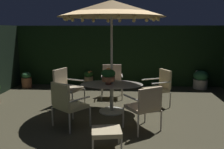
% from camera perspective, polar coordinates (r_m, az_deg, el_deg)
% --- Properties ---
extents(ground_plane, '(8.16, 7.01, 0.02)m').
position_cam_1_polar(ground_plane, '(6.09, 0.10, -9.59)').
color(ground_plane, '#46412E').
extents(hedge_backdrop_rear, '(8.16, 0.30, 2.23)m').
position_cam_1_polar(hedge_backdrop_rear, '(9.12, 1.51, 4.42)').
color(hedge_backdrop_rear, black).
rests_on(hedge_backdrop_rear, ground_plane).
extents(patio_dining_table, '(1.59, 1.04, 0.74)m').
position_cam_1_polar(patio_dining_table, '(6.17, -0.09, -3.79)').
color(patio_dining_table, silver).
rests_on(patio_dining_table, ground_plane).
extents(patio_umbrella, '(2.58, 2.58, 2.86)m').
position_cam_1_polar(patio_umbrella, '(6.00, -0.09, 15.23)').
color(patio_umbrella, silver).
rests_on(patio_umbrella, ground_plane).
extents(centerpiece_planter, '(0.35, 0.35, 0.42)m').
position_cam_1_polar(centerpiece_planter, '(6.00, -0.88, -0.15)').
color(centerpiece_planter, '#A85F46').
rests_on(centerpiece_planter, patio_dining_table).
extents(patio_chair_north, '(0.68, 0.61, 1.00)m').
position_cam_1_polar(patio_chair_north, '(7.53, -0.00, -1.04)').
color(patio_chair_north, silver).
rests_on(patio_chair_north, ground_plane).
extents(patio_chair_northeast, '(0.82, 0.82, 1.01)m').
position_cam_1_polar(patio_chair_northeast, '(6.86, -10.81, -2.39)').
color(patio_chair_northeast, silver).
rests_on(patio_chair_northeast, ground_plane).
extents(patio_chair_east, '(0.86, 0.85, 0.99)m').
position_cam_1_polar(patio_chair_east, '(5.27, -10.58, -6.43)').
color(patio_chair_east, silver).
rests_on(patio_chair_east, ground_plane).
extents(patio_chair_southeast, '(0.82, 0.81, 0.96)m').
position_cam_1_polar(patio_chair_southeast, '(5.05, 7.78, -7.02)').
color(patio_chair_southeast, silver).
rests_on(patio_chair_southeast, ground_plane).
extents(patio_chair_south, '(0.81, 0.77, 1.00)m').
position_cam_1_polar(patio_chair_south, '(6.78, 11.06, -2.62)').
color(patio_chair_south, beige).
rests_on(patio_chair_south, ground_plane).
extents(ottoman_footrest, '(0.57, 0.51, 0.38)m').
position_cam_1_polar(ottoman_footrest, '(4.33, -1.32, -13.43)').
color(ottoman_footrest, beige).
rests_on(ottoman_footrest, ground_plane).
extents(potted_plant_back_left, '(0.52, 0.52, 0.65)m').
position_cam_1_polar(potted_plant_back_left, '(9.21, 20.12, -1.07)').
color(potted_plant_back_left, beige).
rests_on(potted_plant_back_left, ground_plane).
extents(potted_plant_back_center, '(0.36, 0.36, 0.57)m').
position_cam_1_polar(potted_plant_back_center, '(9.33, -19.47, -1.18)').
color(potted_plant_back_center, '#A76341').
rests_on(potted_plant_back_center, ground_plane).
extents(potted_plant_right_far, '(0.35, 0.35, 0.59)m').
position_cam_1_polar(potted_plant_right_far, '(9.06, -5.52, -0.80)').
color(potted_plant_right_far, tan).
rests_on(potted_plant_right_far, ground_plane).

